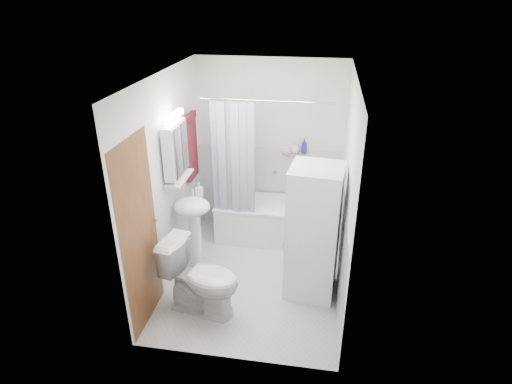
% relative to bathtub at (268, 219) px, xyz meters
% --- Properties ---
extents(floor, '(2.60, 2.60, 0.00)m').
position_rel_bathtub_xyz_m(floor, '(-0.04, -0.92, -0.29)').
color(floor, '#B6B6BB').
rests_on(floor, ground).
extents(room_walls, '(2.60, 2.60, 2.60)m').
position_rel_bathtub_xyz_m(room_walls, '(-0.04, -0.92, 1.19)').
color(room_walls, white).
rests_on(room_walls, ground).
extents(wainscot, '(1.98, 2.58, 2.58)m').
position_rel_bathtub_xyz_m(wainscot, '(-0.04, -0.63, 0.31)').
color(wainscot, white).
rests_on(wainscot, ground).
extents(door, '(0.05, 2.00, 2.00)m').
position_rel_bathtub_xyz_m(door, '(-0.99, -1.47, 0.71)').
color(door, brown).
rests_on(door, ground).
extents(bathtub, '(1.39, 0.66, 0.53)m').
position_rel_bathtub_xyz_m(bathtub, '(0.00, 0.00, 0.00)').
color(bathtub, white).
rests_on(bathtub, ground).
extents(tub_spout, '(0.04, 0.12, 0.04)m').
position_rel_bathtub_xyz_m(tub_spout, '(0.20, 0.33, 0.56)').
color(tub_spout, silver).
rests_on(tub_spout, room_walls).
extents(curtain_rod, '(1.57, 0.02, 0.02)m').
position_rel_bathtub_xyz_m(curtain_rod, '(0.00, -0.27, 1.71)').
color(curtain_rod, silver).
rests_on(curtain_rod, room_walls).
extents(shower_curtain, '(0.55, 0.02, 1.45)m').
position_rel_bathtub_xyz_m(shower_curtain, '(-0.41, -0.27, 0.96)').
color(shower_curtain, '#141F46').
rests_on(shower_curtain, curtain_rod).
extents(sink, '(0.44, 0.37, 1.04)m').
position_rel_bathtub_xyz_m(sink, '(-0.79, -0.84, 0.41)').
color(sink, white).
rests_on(sink, ground).
extents(medicine_cabinet, '(0.13, 0.50, 0.71)m').
position_rel_bathtub_xyz_m(medicine_cabinet, '(-0.94, -0.82, 1.27)').
color(medicine_cabinet, white).
rests_on(medicine_cabinet, room_walls).
extents(shelf, '(0.18, 0.54, 0.02)m').
position_rel_bathtub_xyz_m(shelf, '(-0.93, -0.82, 0.91)').
color(shelf, silver).
rests_on(shelf, room_walls).
extents(shower_caddy, '(0.22, 0.06, 0.02)m').
position_rel_bathtub_xyz_m(shower_caddy, '(0.25, 0.32, 0.86)').
color(shower_caddy, silver).
rests_on(shower_caddy, room_walls).
extents(towel, '(0.07, 0.36, 0.87)m').
position_rel_bathtub_xyz_m(towel, '(-0.98, -0.17, 1.07)').
color(towel, maroon).
rests_on(towel, room_walls).
extents(washer_dryer, '(0.60, 0.60, 1.54)m').
position_rel_bathtub_xyz_m(washer_dryer, '(0.64, -1.07, 0.48)').
color(washer_dryer, white).
rests_on(washer_dryer, ground).
extents(toilet, '(0.91, 0.62, 0.82)m').
position_rel_bathtub_xyz_m(toilet, '(-0.49, -1.59, 0.11)').
color(toilet, white).
rests_on(toilet, ground).
extents(soap_pump, '(0.08, 0.17, 0.08)m').
position_rel_bathtub_xyz_m(soap_pump, '(-0.75, -0.67, 0.66)').
color(soap_pump, gray).
rests_on(soap_pump, sink).
extents(shelf_bottle, '(0.07, 0.18, 0.07)m').
position_rel_bathtub_xyz_m(shelf_bottle, '(-0.93, -0.97, 0.95)').
color(shelf_bottle, gray).
rests_on(shelf_bottle, shelf).
extents(shelf_cup, '(0.10, 0.09, 0.10)m').
position_rel_bathtub_xyz_m(shelf_cup, '(-0.93, -0.70, 0.97)').
color(shelf_cup, gray).
rests_on(shelf_cup, shelf).
extents(shampoo_a, '(0.13, 0.17, 0.13)m').
position_rel_bathtub_xyz_m(shampoo_a, '(0.31, 0.32, 0.93)').
color(shampoo_a, gray).
rests_on(shampoo_a, shower_caddy).
extents(shampoo_b, '(0.08, 0.21, 0.08)m').
position_rel_bathtub_xyz_m(shampoo_b, '(0.43, 0.32, 0.91)').
color(shampoo_b, navy).
rests_on(shampoo_b, shower_caddy).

